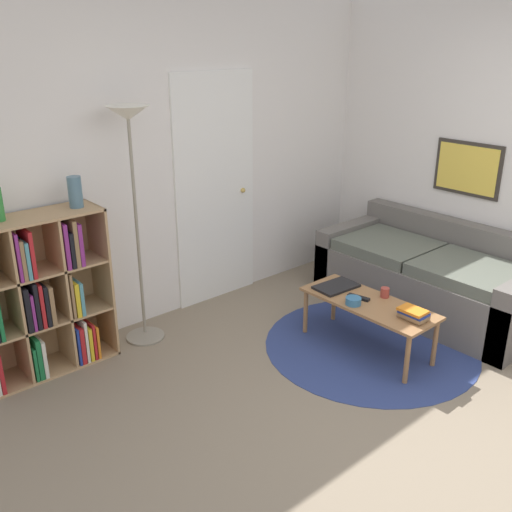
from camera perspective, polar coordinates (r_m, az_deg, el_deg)
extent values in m
plane|color=gray|center=(3.68, 17.39, -17.87)|extent=(14.00, 14.00, 0.00)
cube|color=silver|center=(4.77, -7.67, 9.39)|extent=(7.03, 0.05, 2.60)
cube|color=white|center=(4.99, -4.07, 6.51)|extent=(0.83, 0.02, 2.00)
sphere|color=tan|center=(5.16, -1.31, 6.58)|extent=(0.04, 0.04, 0.04)
cube|color=silver|center=(5.38, 19.33, 9.75)|extent=(0.05, 5.52, 2.60)
cube|color=#332D28|center=(5.30, 20.40, 8.19)|extent=(0.02, 0.61, 0.46)
cube|color=yellow|center=(5.29, 20.34, 8.17)|extent=(0.01, 0.55, 0.40)
cylinder|color=navy|center=(4.59, 11.37, -8.73)|extent=(1.64, 1.64, 0.01)
cube|color=tan|center=(4.39, -15.17, -2.16)|extent=(0.02, 0.34, 1.15)
cube|color=tan|center=(4.04, -22.06, 3.49)|extent=(0.99, 0.34, 0.02)
cube|color=tan|center=(4.48, -20.07, -10.38)|extent=(0.99, 0.34, 0.02)
cube|color=tan|center=(4.37, -21.78, -3.11)|extent=(0.99, 0.02, 1.15)
cube|color=tan|center=(4.19, -23.03, -4.36)|extent=(0.02, 0.32, 1.11)
cube|color=tan|center=(4.28, -19.06, -3.26)|extent=(0.02, 0.32, 1.11)
cube|color=tan|center=(4.31, -20.70, -6.05)|extent=(0.95, 0.32, 0.02)
cube|color=tan|center=(4.16, -21.35, -1.49)|extent=(0.95, 0.32, 0.02)
cube|color=#196B38|center=(4.34, -21.59, -9.70)|extent=(0.02, 0.21, 0.25)
cube|color=#196B38|center=(4.33, -21.24, -9.27)|extent=(0.03, 0.20, 0.30)
cube|color=silver|center=(4.37, -20.94, -9.12)|extent=(0.03, 0.26, 0.28)
cube|color=navy|center=(4.43, -17.90, -8.17)|extent=(0.02, 0.26, 0.29)
cube|color=#B21E23|center=(4.43, -17.45, -8.19)|extent=(0.03, 0.22, 0.28)
cube|color=silver|center=(4.42, -17.05, -7.87)|extent=(0.02, 0.20, 0.33)
cube|color=gold|center=(4.47, -16.83, -7.96)|extent=(0.03, 0.26, 0.26)
cube|color=#B21E23|center=(4.45, -16.32, -7.91)|extent=(0.02, 0.20, 0.28)
cube|color=orange|center=(4.47, -15.99, -7.97)|extent=(0.02, 0.20, 0.25)
cube|color=black|center=(4.16, -22.33, -4.68)|extent=(0.03, 0.24, 0.31)
cube|color=#7F287A|center=(4.19, -21.93, -4.83)|extent=(0.02, 0.26, 0.26)
cube|color=black|center=(4.18, -21.58, -4.31)|extent=(0.03, 0.25, 0.33)
cube|color=#B21E23|center=(4.18, -21.05, -4.40)|extent=(0.03, 0.21, 0.32)
cube|color=black|center=(4.18, -20.56, -4.44)|extent=(0.03, 0.19, 0.30)
cube|color=olive|center=(4.23, -20.32, -4.23)|extent=(0.03, 0.27, 0.28)
cube|color=olive|center=(4.26, -18.54, -3.41)|extent=(0.02, 0.27, 0.33)
cube|color=gold|center=(4.28, -18.02, -3.82)|extent=(0.03, 0.25, 0.25)
cube|color=teal|center=(4.28, -17.51, -3.81)|extent=(0.03, 0.21, 0.25)
cube|color=#7F287A|center=(4.00, -23.04, 0.05)|extent=(0.02, 0.19, 0.33)
cube|color=olive|center=(4.03, -22.68, -0.18)|extent=(0.03, 0.21, 0.27)
cube|color=teal|center=(4.04, -22.28, -0.19)|extent=(0.02, 0.21, 0.26)
cube|color=#B21E23|center=(4.05, -21.97, 0.40)|extent=(0.03, 0.23, 0.32)
cube|color=#7F287A|center=(4.11, -18.92, 1.13)|extent=(0.03, 0.22, 0.32)
cube|color=black|center=(4.13, -18.41, 0.79)|extent=(0.03, 0.22, 0.25)
cube|color=olive|center=(4.12, -18.02, 1.37)|extent=(0.03, 0.19, 0.33)
cube|color=#7F287A|center=(4.17, -17.77, 1.40)|extent=(0.03, 0.26, 0.30)
cylinder|color=gray|center=(4.70, -10.99, -7.88)|extent=(0.30, 0.30, 0.01)
cylinder|color=gray|center=(4.34, -11.81, 2.55)|extent=(0.02, 0.02, 1.71)
cone|color=white|center=(4.15, -12.71, 13.79)|extent=(0.31, 0.31, 0.10)
cube|color=#66605B|center=(5.20, 16.81, -2.82)|extent=(0.90, 1.87, 0.45)
cube|color=#66605B|center=(5.44, 19.09, -0.37)|extent=(0.16, 1.87, 0.74)
cube|color=#66605B|center=(5.62, 9.61, 0.44)|extent=(0.90, 0.16, 0.59)
cube|color=#5A5F54|center=(4.85, 20.46, -1.45)|extent=(0.70, 0.76, 0.10)
cube|color=#5A5F54|center=(5.23, 13.11, 0.97)|extent=(0.70, 0.76, 0.10)
cube|color=#996B42|center=(4.37, 11.20, -4.62)|extent=(0.42, 1.05, 0.02)
cylinder|color=#996B42|center=(4.10, 14.87, -9.97)|extent=(0.04, 0.04, 0.38)
cylinder|color=#996B42|center=(4.62, 4.99, -5.54)|extent=(0.04, 0.04, 0.38)
cylinder|color=#996B42|center=(4.35, 17.46, -8.31)|extent=(0.04, 0.04, 0.38)
cylinder|color=#996B42|center=(4.85, 7.80, -4.32)|extent=(0.04, 0.04, 0.38)
cube|color=black|center=(4.55, 8.03, -3.04)|extent=(0.35, 0.24, 0.02)
cylinder|color=teal|center=(4.29, 9.71, -4.46)|extent=(0.12, 0.12, 0.05)
cube|color=olive|center=(4.18, 15.45, -5.94)|extent=(0.13, 0.19, 0.02)
cube|color=olive|center=(4.16, 15.49, -5.80)|extent=(0.13, 0.19, 0.02)
cube|color=navy|center=(4.15, 15.50, -5.50)|extent=(0.13, 0.19, 0.02)
cube|color=orange|center=(4.14, 15.42, -5.27)|extent=(0.13, 0.19, 0.02)
cylinder|color=#A33D33|center=(4.45, 12.76, -3.58)|extent=(0.07, 0.07, 0.08)
cube|color=black|center=(4.40, 10.22, -4.09)|extent=(0.08, 0.18, 0.02)
cylinder|color=slate|center=(4.13, -17.64, 6.12)|extent=(0.09, 0.09, 0.22)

